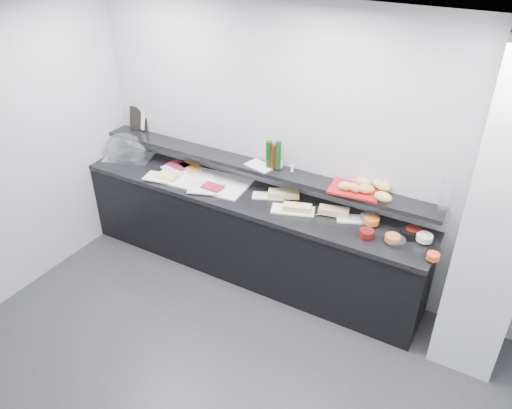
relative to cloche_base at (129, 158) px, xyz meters
The scene contains 56 objects.
back_wall 2.27m from the cloche_base, ahead, with size 5.00×0.02×2.70m, color #AAACB2.
ceiling 3.31m from the cloche_base, 37.79° to the right, with size 5.00×5.00×0.00m, color white.
column 3.73m from the cloche_base, ahead, with size 0.50×0.50×2.70m, color white.
buffet_cabinet 1.59m from the cloche_base, ahead, with size 3.60×0.60×0.85m, color black.
counter_top 1.51m from the cloche_base, ahead, with size 3.62×0.62×0.05m, color black.
wall_shelf 1.53m from the cloche_base, ahead, with size 3.60×0.25×0.04m, color black.
cloche_base is the anchor object (origin of this frame).
cloche_dome 0.11m from the cloche_base, 167.35° to the left, with size 0.48×0.32×0.34m, color white.
linen_runner 0.97m from the cloche_base, ahead, with size 0.98×0.46×0.01m, color white.
platter_meat_a 0.62m from the cloche_base, ahead, with size 0.32×0.21×0.01m, color white.
food_meat_a 0.61m from the cloche_base, 10.69° to the left, with size 0.23×0.15×0.02m, color maroon.
platter_salmon 0.92m from the cloche_base, ahead, with size 0.27×0.18×0.01m, color silver.
food_salmon 0.73m from the cloche_base, 11.68° to the left, with size 0.25×0.16×0.02m, color orange.
platter_cheese 0.59m from the cloche_base, 17.63° to the right, with size 0.29×0.19×0.01m, color white.
food_cheese 0.66m from the cloche_base, 12.79° to the right, with size 0.20×0.13×0.02m, color #EFD75D.
platter_meat_b 1.13m from the cloche_base, ahead, with size 0.34×0.23×0.01m, color silver.
food_meat_b 1.18m from the cloche_base, ahead, with size 0.20×0.13×0.02m, color maroon.
sandwich_plate_left 1.71m from the cloche_base, ahead, with size 0.30×0.13×0.01m, color white.
sandwich_food_left 1.85m from the cloche_base, ahead, with size 0.30×0.11×0.06m, color #D9C472.
tongs_left 1.69m from the cloche_base, ahead, with size 0.01×0.01×0.16m, color #B1B3B8.
sandwich_plate_mid 2.03m from the cloche_base, ahead, with size 0.40×0.17×0.01m, color white.
sandwich_food_mid 2.07m from the cloche_base, ahead, with size 0.26×0.10×0.06m, color #D8BD71.
tongs_mid 2.05m from the cloche_base, ahead, with size 0.01×0.01×0.16m, color #ACADB3.
sandwich_plate_right 2.58m from the cloche_base, ahead, with size 0.33×0.14×0.01m, color silver.
sandwich_food_right 2.38m from the cloche_base, ahead, with size 0.27×0.10×0.06m, color tan.
tongs_right 2.31m from the cloche_base, ahead, with size 0.01×0.01×0.16m, color #AEB1B5.
bowl_glass_fruit 2.70m from the cloche_base, ahead, with size 0.17×0.17×0.07m, color white.
fill_glass_fruit 2.73m from the cloche_base, ahead, with size 0.14×0.14×0.05m, color orange.
bowl_black_jam 3.07m from the cloche_base, ahead, with size 0.16×0.16×0.07m, color black.
fill_black_jam 3.08m from the cloche_base, ahead, with size 0.13×0.13×0.05m, color #58100C.
bowl_glass_cream 3.09m from the cloche_base, ahead, with size 0.15×0.15×0.07m, color white.
fill_glass_cream 3.19m from the cloche_base, ahead, with size 0.14×0.14×0.05m, color white.
bowl_red_jam 2.75m from the cloche_base, ahead, with size 0.12×0.12×0.07m, color maroon.
fill_red_jam 2.76m from the cloche_base, ahead, with size 0.11×0.11×0.05m, color #5A110C.
bowl_glass_salmon 3.01m from the cloche_base, ahead, with size 0.14×0.14×0.07m, color silver.
fill_glass_salmon 2.96m from the cloche_base, ahead, with size 0.13×0.13×0.05m, color #D26633.
bowl_black_fruit 3.31m from the cloche_base, ahead, with size 0.12×0.12×0.07m, color black.
fill_black_fruit 3.32m from the cloche_base, ahead, with size 0.10×0.10×0.05m, color #D54C1D.
framed_print 0.46m from the cloche_base, 99.75° to the left, with size 0.22×0.02×0.26m, color black.
print_art 0.46m from the cloche_base, 98.67° to the left, with size 0.19×0.00×0.22m, color beige.
condiment_tray 1.59m from the cloche_base, ahead, with size 0.28×0.17×0.01m, color white.
bottle_green_a 1.70m from the cloche_base, ahead, with size 0.06×0.06×0.26m, color black.
bottle_brown 1.74m from the cloche_base, ahead, with size 0.06×0.06×0.24m, color #3D170B.
bottle_green_b 1.79m from the cloche_base, ahead, with size 0.05×0.05×0.28m, color #0F3811.
bottle_hot 1.71m from the cloche_base, ahead, with size 0.04×0.04×0.18m, color #C3410D.
shaker_salt 1.79m from the cloche_base, ahead, with size 0.03×0.03×0.07m, color white.
shaker_pepper 1.92m from the cloche_base, ahead, with size 0.03×0.03×0.07m, color white.
bread_tray 2.54m from the cloche_base, ahead, with size 0.45×0.31×0.02m, color #B31319.
bread_roll_nw 2.59m from the cloche_base, ahead, with size 0.15×0.09×0.08m, color tan.
bread_roll_n 2.73m from the cloche_base, ahead, with size 0.14×0.09×0.08m, color gold.
bread_roll_ne 2.76m from the cloche_base, ahead, with size 0.16×0.10×0.08m, color tan.
bread_roll_sw 2.47m from the cloche_base, ahead, with size 0.13×0.08×0.08m, color tan.
bread_roll_s 2.55m from the cloche_base, ahead, with size 0.12×0.08×0.08m, color tan.
bread_roll_se 2.81m from the cloche_base, ahead, with size 0.16×0.10×0.08m, color gold.
bread_roll_mide 2.64m from the cloche_base, ahead, with size 0.15×0.10×0.08m, color #C9854C.
carafe 3.30m from the cloche_base, ahead, with size 0.11×0.11×0.30m, color silver.
Camera 1 is at (1.46, -1.87, 3.34)m, focal length 35.00 mm.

